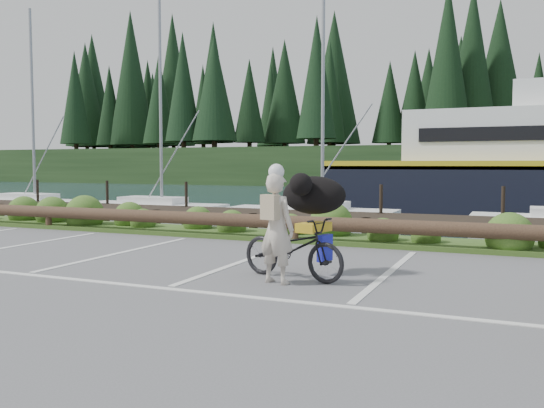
{
  "coord_description": "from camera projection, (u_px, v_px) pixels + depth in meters",
  "views": [
    {
      "loc": [
        4.45,
        -7.02,
        1.72
      ],
      "look_at": [
        0.93,
        1.18,
        1.1
      ],
      "focal_mm": 38.0,
      "sensor_mm": 36.0,
      "label": 1
    }
  ],
  "objects": [
    {
      "name": "harbor_backdrop",
      "position": [
        487.0,
        176.0,
        80.08
      ],
      "size": [
        170.0,
        160.0,
        30.0
      ],
      "color": "#182C39",
      "rests_on": "ground"
    },
    {
      "name": "vegetation_strip",
      "position": [
        306.0,
        237.0,
        13.16
      ],
      "size": [
        34.0,
        1.6,
        0.1
      ],
      "primitive_type": "cube",
      "color": "#3D5B21",
      "rests_on": "ground"
    },
    {
      "name": "log_rail",
      "position": [
        295.0,
        243.0,
        12.52
      ],
      "size": [
        32.0,
        0.3,
        0.6
      ],
      "primitive_type": null,
      "color": "#443021",
      "rests_on": "ground"
    },
    {
      "name": "bicycle",
      "position": [
        293.0,
        248.0,
        8.61
      ],
      "size": [
        1.87,
        1.03,
        0.93
      ],
      "primitive_type": "imported",
      "rotation": [
        0.0,
        0.0,
        1.33
      ],
      "color": "black",
      "rests_on": "ground"
    },
    {
      "name": "cyclist",
      "position": [
        276.0,
        229.0,
        8.26
      ],
      "size": [
        0.65,
        0.51,
        1.59
      ],
      "primitive_type": "imported",
      "rotation": [
        0.0,
        0.0,
        2.9
      ],
      "color": "beige",
      "rests_on": "ground"
    },
    {
      "name": "ground",
      "position": [
        181.0,
        283.0,
        8.31
      ],
      "size": [
        72.0,
        72.0,
        0.0
      ],
      "primitive_type": "plane",
      "color": "#555558"
    },
    {
      "name": "dog",
      "position": [
        314.0,
        195.0,
        9.01
      ],
      "size": [
        0.74,
        1.13,
        0.6
      ],
      "primitive_type": "ellipsoid",
      "rotation": [
        0.0,
        0.0,
        1.33
      ],
      "color": "black",
      "rests_on": "bicycle"
    }
  ]
}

